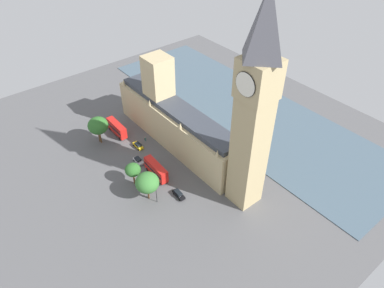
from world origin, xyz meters
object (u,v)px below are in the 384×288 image
pedestrian_under_trees (145,139)px  street_lamp_slot_10 (156,191)px  clock_tower (255,107)px  plane_tree_near_tower (97,125)px  double_decker_bus_trailing (156,169)px  car_black_opposite_hall (179,194)px  plane_tree_corner (98,126)px  double_decker_bus_leading (117,128)px  parliament_building (174,120)px  plane_tree_far_end (133,170)px  car_silver_by_river_gate (138,161)px  plane_tree_kerbside (147,183)px  car_yellow_cab_midblock (138,145)px

pedestrian_under_trees → street_lamp_slot_10: street_lamp_slot_10 is taller
clock_tower → plane_tree_near_tower: size_ratio=6.49×
double_decker_bus_trailing → car_black_opposite_hall: double_decker_bus_trailing is taller
car_black_opposite_hall → plane_tree_corner: (5.77, -37.91, 6.55)m
double_decker_bus_leading → pedestrian_under_trees: 11.57m
parliament_building → clock_tower: bearing=88.6°
plane_tree_near_tower → plane_tree_far_end: size_ratio=1.23×
parliament_building → car_silver_by_river_gate: size_ratio=13.04×
plane_tree_far_end → plane_tree_kerbside: bearing=90.2°
car_black_opposite_hall → plane_tree_far_end: size_ratio=0.62×
clock_tower → pedestrian_under_trees: bearing=-79.6°
car_black_opposite_hall → plane_tree_near_tower: size_ratio=0.50×
parliament_building → double_decker_bus_leading: 22.45m
car_yellow_cab_midblock → plane_tree_kerbside: plane_tree_kerbside is taller
double_decker_bus_trailing → pedestrian_under_trees: bearing=70.1°
car_yellow_cab_midblock → street_lamp_slot_10: size_ratio=0.72×
car_silver_by_river_gate → double_decker_bus_trailing: 9.13m
car_silver_by_river_gate → plane_tree_far_end: size_ratio=0.56×
plane_tree_kerbside → plane_tree_near_tower: bearing=-92.6°
double_decker_bus_trailing → parliament_building: bearing=37.3°
car_yellow_cab_midblock → clock_tower: bearing=-73.3°
clock_tower → double_decker_bus_leading: size_ratio=5.94×
plane_tree_kerbside → plane_tree_far_end: size_ratio=1.21×
car_silver_by_river_gate → plane_tree_kerbside: size_ratio=0.46×
parliament_building → double_decker_bus_trailing: size_ratio=5.36×
clock_tower → car_black_opposite_hall: 36.91m
car_black_opposite_hall → plane_tree_near_tower: (5.80, -38.85, 6.33)m
parliament_building → plane_tree_far_end: parliament_building is taller
car_silver_by_river_gate → plane_tree_kerbside: plane_tree_kerbside is taller
pedestrian_under_trees → plane_tree_kerbside: 28.49m
parliament_building → street_lamp_slot_10: (21.81, 20.20, -4.17)m
parliament_building → pedestrian_under_trees: (8.47, -6.47, -7.95)m
car_black_opposite_hall → plane_tree_corner: plane_tree_corner is taller
double_decker_bus_leading → plane_tree_far_end: bearing=71.8°
parliament_building → car_silver_by_river_gate: (16.76, 1.98, -7.76)m
double_decker_bus_leading → car_black_opposite_hall: size_ratio=2.18×
clock_tower → plane_tree_corner: size_ratio=5.98×
clock_tower → double_decker_bus_trailing: 41.02m
clock_tower → plane_tree_near_tower: (20.44, -51.39, -25.14)m
car_yellow_cab_midblock → plane_tree_kerbside: size_ratio=0.49×
double_decker_bus_trailing → car_black_opposite_hall: bearing=-87.3°
parliament_building → pedestrian_under_trees: size_ratio=36.26×
parliament_building → car_yellow_cab_midblock: (12.53, -4.81, -7.76)m
plane_tree_far_end → street_lamp_slot_10: plane_tree_far_end is taller
car_yellow_cab_midblock → plane_tree_far_end: plane_tree_far_end is taller
plane_tree_kerbside → plane_tree_corner: 32.94m
plane_tree_kerbside → double_decker_bus_leading: bearing=-104.5°
pedestrian_under_trees → plane_tree_corner: 17.03m
clock_tower → plane_tree_far_end: bearing=-49.2°
plane_tree_near_tower → pedestrian_under_trees: bearing=142.3°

